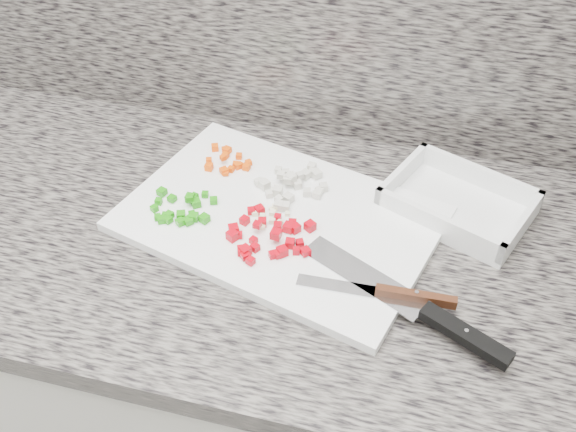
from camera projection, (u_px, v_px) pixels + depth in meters
The scene contains 11 objects.
cabinet at pixel (233, 383), 1.37m from camera, with size 3.92×0.62×0.86m, color beige.
countertop at pixel (217, 232), 1.07m from camera, with size 3.96×0.64×0.04m, color #656059.
cutting_board at pixel (279, 219), 1.05m from camera, with size 0.49×0.33×0.02m, color white.
carrot_pile at pixel (228, 161), 1.14m from camera, with size 0.09×0.08×0.02m.
onion_pile at pixel (291, 185), 1.09m from camera, with size 0.13×0.13×0.03m.
green_pepper_pile at pixel (183, 210), 1.04m from camera, with size 0.11×0.09×0.02m.
red_pepper_pile at pixel (268, 236), 1.00m from camera, with size 0.14×0.13×0.03m.
garlic_pile at pixel (265, 217), 1.04m from camera, with size 0.06×0.06×0.01m.
chef_knife at pixel (428, 314), 0.89m from camera, with size 0.32×0.18×0.02m.
paring_knife at pixel (395, 294), 0.91m from camera, with size 0.23×0.03×0.02m.
tray at pixel (457, 205), 1.06m from camera, with size 0.27×0.24×0.05m.
Camera 1 is at (0.31, 0.73, 1.62)m, focal length 40.00 mm.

